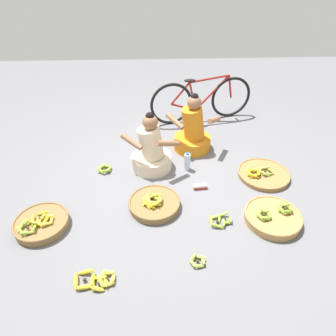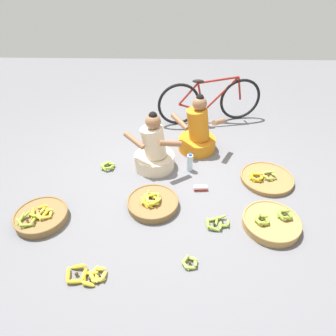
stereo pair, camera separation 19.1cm
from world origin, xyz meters
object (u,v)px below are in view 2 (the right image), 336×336
at_px(vendor_woman_behind, 198,133).
at_px(loose_bananas_front_left, 190,263).
at_px(banana_basket_front_center, 153,203).
at_px(water_bottle, 190,163).
at_px(packet_carton_stack, 200,188).
at_px(banana_basket_back_left, 266,178).
at_px(bicycle_leaning, 210,101).
at_px(loose_bananas_back_center, 217,223).
at_px(loose_bananas_front_right, 108,166).
at_px(vendor_woman_front, 154,151).
at_px(loose_bananas_mid_right, 88,275).
at_px(banana_basket_near_vendor, 271,222).
at_px(banana_basket_near_bicycle, 41,216).

height_order(vendor_woman_behind, loose_bananas_front_left, vendor_woman_behind).
relative_size(banana_basket_front_center, water_bottle, 2.27).
bearing_deg(packet_carton_stack, loose_bananas_front_left, -98.69).
bearing_deg(banana_basket_back_left, vendor_woman_behind, 140.11).
distance_m(bicycle_leaning, water_bottle, 1.43).
bearing_deg(banana_basket_back_left, loose_bananas_back_center, -132.23).
bearing_deg(vendor_woman_behind, loose_bananas_front_right, -157.67).
xyz_separation_m(vendor_woman_front, loose_bananas_front_right, (-0.61, -0.05, -0.22)).
relative_size(banana_basket_front_center, banana_basket_back_left, 0.89).
distance_m(vendor_woman_behind, loose_bananas_mid_right, 2.36).
bearing_deg(loose_bananas_front_right, vendor_woman_front, 4.54).
relative_size(bicycle_leaning, banana_basket_back_left, 2.58).
bearing_deg(banana_basket_near_vendor, loose_bananas_back_center, -179.92).
height_order(bicycle_leaning, banana_basket_front_center, bicycle_leaning).
bearing_deg(vendor_woman_front, loose_bananas_front_left, -74.41).
bearing_deg(bicycle_leaning, water_bottle, -104.58).
bearing_deg(water_bottle, loose_bananas_front_right, 179.34).
xyz_separation_m(vendor_woman_behind, banana_basket_front_center, (-0.55, -1.19, -0.21)).
bearing_deg(packet_carton_stack, loose_bananas_back_center, -75.84).
bearing_deg(loose_bananas_back_center, vendor_woman_front, 125.42).
bearing_deg(loose_bananas_back_center, banana_basket_front_center, 159.07).
xyz_separation_m(bicycle_leaning, banana_basket_near_bicycle, (-1.95, -2.30, -0.30)).
bearing_deg(banana_basket_near_bicycle, vendor_woman_behind, 39.85).
relative_size(loose_bananas_front_left, water_bottle, 0.69).
relative_size(vendor_woman_behind, packet_carton_stack, 5.02).
bearing_deg(banana_basket_front_center, loose_bananas_front_left, -62.68).
bearing_deg(banana_basket_back_left, banana_basket_front_center, -160.25).
xyz_separation_m(banana_basket_front_center, water_bottle, (0.43, 0.69, 0.06)).
relative_size(banana_basket_near_bicycle, banana_basket_front_center, 0.97).
relative_size(banana_basket_near_vendor, packet_carton_stack, 3.58).
relative_size(water_bottle, packet_carton_stack, 1.53).
distance_m(banana_basket_near_vendor, loose_bananas_front_left, 0.99).
xyz_separation_m(loose_bananas_back_center, loose_bananas_front_right, (-1.33, 0.96, 0.00)).
bearing_deg(loose_bananas_back_center, banana_basket_near_vendor, 0.08).
xyz_separation_m(banana_basket_back_left, loose_bananas_mid_right, (-1.89, -1.40, -0.01)).
bearing_deg(loose_bananas_front_right, banana_basket_front_center, -47.38).
height_order(loose_bananas_back_center, packet_carton_stack, loose_bananas_back_center).
bearing_deg(bicycle_leaning, loose_bananas_front_left, -98.02).
relative_size(loose_bananas_mid_right, water_bottle, 1.49).
xyz_separation_m(banana_basket_near_bicycle, packet_carton_stack, (1.72, 0.54, -0.03)).
bearing_deg(loose_bananas_mid_right, vendor_woman_behind, 63.27).
height_order(banana_basket_front_center, loose_bananas_front_right, banana_basket_front_center).
xyz_separation_m(banana_basket_back_left, loose_bananas_front_right, (-2.02, 0.20, -0.01)).
bearing_deg(vendor_woman_behind, banana_basket_near_bicycle, -140.15).
relative_size(bicycle_leaning, loose_bananas_front_right, 7.70).
height_order(vendor_woman_behind, banana_basket_front_center, vendor_woman_behind).
distance_m(banana_basket_near_bicycle, loose_bananas_mid_right, 0.94).
height_order(loose_bananas_front_left, water_bottle, water_bottle).
height_order(banana_basket_near_bicycle, packet_carton_stack, banana_basket_near_bicycle).
relative_size(banana_basket_back_left, loose_bananas_mid_right, 1.71).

